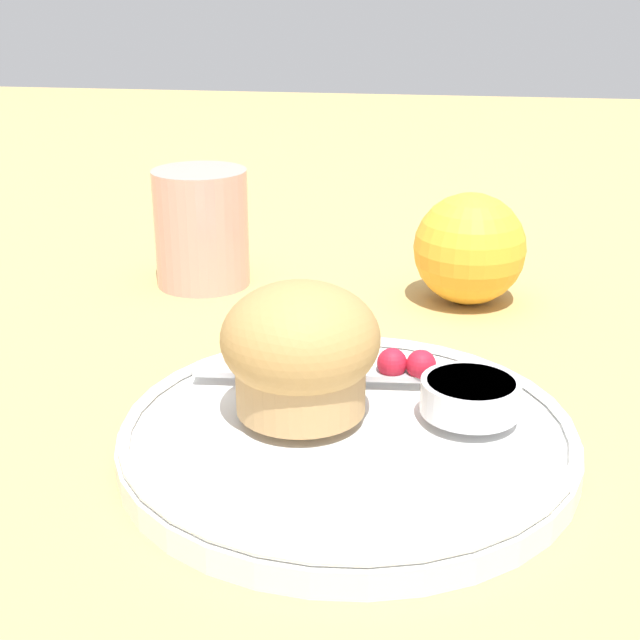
{
  "coord_description": "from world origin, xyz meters",
  "views": [
    {
      "loc": [
        0.04,
        -0.41,
        0.24
      ],
      "look_at": [
        -0.03,
        0.05,
        0.06
      ],
      "focal_mm": 50.0,
      "sensor_mm": 36.0,
      "label": 1
    }
  ],
  "objects_px": {
    "butter_knife": "(346,373)",
    "orange_fruit": "(470,249)",
    "juice_glass": "(202,228)",
    "muffin": "(300,350)"
  },
  "relations": [
    {
      "from": "butter_knife",
      "to": "orange_fruit",
      "type": "relative_size",
      "value": 2.08
    },
    {
      "from": "muffin",
      "to": "orange_fruit",
      "type": "distance_m",
      "value": 0.25
    },
    {
      "from": "butter_knife",
      "to": "orange_fruit",
      "type": "height_order",
      "value": "orange_fruit"
    },
    {
      "from": "butter_knife",
      "to": "juice_glass",
      "type": "distance_m",
      "value": 0.25
    },
    {
      "from": "butter_knife",
      "to": "juice_glass",
      "type": "height_order",
      "value": "juice_glass"
    },
    {
      "from": "butter_knife",
      "to": "orange_fruit",
      "type": "xyz_separation_m",
      "value": [
        0.07,
        0.19,
        0.02
      ]
    },
    {
      "from": "muffin",
      "to": "juice_glass",
      "type": "height_order",
      "value": "juice_glass"
    },
    {
      "from": "muffin",
      "to": "juice_glass",
      "type": "bearing_deg",
      "value": 116.75
    },
    {
      "from": "orange_fruit",
      "to": "juice_glass",
      "type": "xyz_separation_m",
      "value": [
        -0.21,
        0.01,
        0.0
      ]
    },
    {
      "from": "muffin",
      "to": "butter_knife",
      "type": "xyz_separation_m",
      "value": [
        0.02,
        0.04,
        -0.03
      ]
    }
  ]
}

